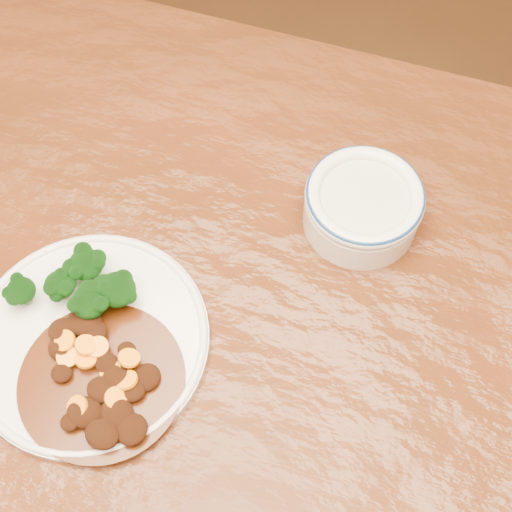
% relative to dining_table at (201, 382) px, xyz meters
% --- Properties ---
extents(ground, '(4.00, 4.00, 0.00)m').
position_rel_dining_table_xyz_m(ground, '(0.00, 0.00, -0.67)').
color(ground, '#4B2812').
rests_on(ground, ground).
extents(dining_table, '(1.59, 1.05, 0.75)m').
position_rel_dining_table_xyz_m(dining_table, '(0.00, 0.00, 0.00)').
color(dining_table, '#54230E').
rests_on(dining_table, ground).
extents(dinner_plate, '(0.24, 0.24, 0.02)m').
position_rel_dining_table_xyz_m(dinner_plate, '(-0.10, -0.03, 0.09)').
color(dinner_plate, silver).
rests_on(dinner_plate, dining_table).
extents(broccoli_florets, '(0.12, 0.08, 0.04)m').
position_rel_dining_table_xyz_m(broccoli_florets, '(-0.13, 0.01, 0.11)').
color(broccoli_florets, olive).
rests_on(broccoli_florets, dinner_plate).
extents(mince_stew, '(0.16, 0.16, 0.03)m').
position_rel_dining_table_xyz_m(mince_stew, '(-0.07, -0.06, 0.10)').
color(mince_stew, '#401B06').
rests_on(mince_stew, dinner_plate).
extents(dip_bowl, '(0.13, 0.13, 0.06)m').
position_rel_dining_table_xyz_m(dip_bowl, '(0.09, 0.22, 0.11)').
color(dip_bowl, silver).
rests_on(dip_bowl, dining_table).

